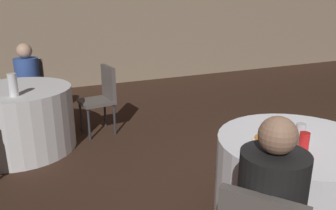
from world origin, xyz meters
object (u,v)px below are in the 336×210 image
object	(u,v)px
chair_far_north	(30,85)
soda_can_silver	(300,132)
bottle_far	(13,85)
person_blue_shirt	(28,85)
chair_far_east	(103,93)
table_near	(293,185)
soda_can_red	(304,141)
table_far	(19,119)
pizza_plate_near	(267,139)

from	to	relation	value
chair_far_north	soda_can_silver	world-z (taller)	chair_far_north
bottle_far	person_blue_shirt	bearing A→B (deg)	82.26
chair_far_east	soda_can_silver	bearing A→B (deg)	-169.41
bottle_far	soda_can_silver	bearing A→B (deg)	-48.97
person_blue_shirt	chair_far_east	bearing A→B (deg)	150.30
person_blue_shirt	bottle_far	world-z (taller)	person_blue_shirt
table_near	chair_far_east	bearing A→B (deg)	107.31
chair_far_north	bottle_far	distance (m)	1.39
table_near	chair_far_east	world-z (taller)	chair_far_east
table_near	soda_can_red	xyz separation A→B (m)	(-0.11, -0.13, 0.43)
person_blue_shirt	soda_can_red	world-z (taller)	person_blue_shirt
chair_far_east	soda_can_red	distance (m)	2.76
table_far	chair_far_east	distance (m)	1.04
table_far	chair_far_north	size ratio (longest dim) A/B	1.39
chair_far_east	soda_can_red	xyz separation A→B (m)	(0.68, -2.66, 0.26)
table_near	pizza_plate_near	distance (m)	0.44
table_near	chair_far_north	distance (m)	3.78
pizza_plate_near	bottle_far	world-z (taller)	bottle_far
table_near	soda_can_silver	xyz separation A→B (m)	(-0.00, -0.00, 0.43)
bottle_far	chair_far_east	bearing A→B (deg)	23.90
chair_far_east	person_blue_shirt	bearing A→B (deg)	43.24
chair_far_east	person_blue_shirt	world-z (taller)	person_blue_shirt
soda_can_red	bottle_far	bearing A→B (deg)	127.65
table_near	table_far	distance (m)	3.01
table_near	bottle_far	distance (m)	2.79
chair_far_east	chair_far_north	bearing A→B (deg)	36.47
pizza_plate_near	soda_can_red	bearing A→B (deg)	-64.98
pizza_plate_near	soda_can_red	world-z (taller)	soda_can_red
table_far	pizza_plate_near	bearing A→B (deg)	-55.48
chair_far_north	soda_can_silver	xyz separation A→B (m)	(1.61, -3.41, 0.26)
soda_can_silver	soda_can_red	distance (m)	0.17
table_near	soda_can_silver	world-z (taller)	soda_can_silver
person_blue_shirt	bottle_far	bearing A→B (deg)	92.67
chair_far_north	pizza_plate_near	xyz separation A→B (m)	(1.41, -3.32, 0.21)
chair_far_east	soda_can_silver	size ratio (longest dim) A/B	7.20
soda_can_silver	soda_can_red	size ratio (longest dim) A/B	1.00
table_near	chair_far_north	world-z (taller)	chair_far_north
person_blue_shirt	soda_can_silver	size ratio (longest dim) A/B	9.26
table_near	chair_far_north	xyz separation A→B (m)	(-1.62, 3.41, 0.16)
soda_can_red	table_far	bearing A→B (deg)	123.74
soda_can_red	chair_far_north	bearing A→B (deg)	113.09
table_far	soda_can_silver	bearing A→B (deg)	-53.23
table_near	person_blue_shirt	bearing A→B (deg)	116.88
person_blue_shirt	soda_can_silver	bearing A→B (deg)	127.25
chair_far_north	person_blue_shirt	bearing A→B (deg)	90.00
chair_far_north	chair_far_east	bearing A→B (deg)	143.53
pizza_plate_near	chair_far_north	bearing A→B (deg)	112.96
table_near	chair_far_east	xyz separation A→B (m)	(-0.79, 2.53, 0.16)
soda_can_silver	bottle_far	xyz separation A→B (m)	(-1.80, 2.07, 0.06)
person_blue_shirt	soda_can_red	size ratio (longest dim) A/B	9.26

